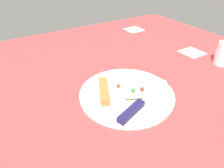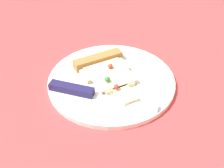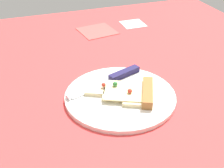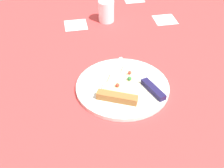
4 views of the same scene
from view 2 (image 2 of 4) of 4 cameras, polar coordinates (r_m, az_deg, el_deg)
ground_plane at (r=74.77cm, az=0.91°, el=-2.14°), size 139.96×139.96×3.00cm
plate at (r=75.42cm, az=-0.09°, el=0.38°), size 28.82×28.82×1.15cm
pizza_slice at (r=76.37cm, az=-1.00°, el=2.26°), size 19.06×14.89×2.56cm
knife at (r=70.64cm, az=-3.56°, el=-1.69°), size 23.34×9.94×2.45cm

